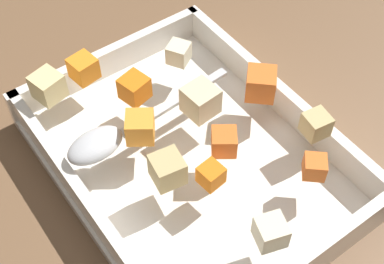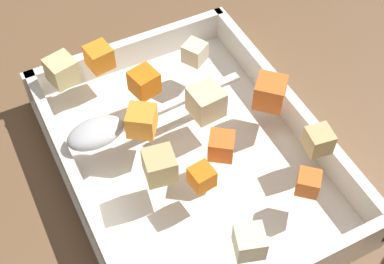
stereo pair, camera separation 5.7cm
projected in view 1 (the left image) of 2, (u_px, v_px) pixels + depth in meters
ground_plane at (186, 164)px, 0.62m from camera, size 4.00×4.00×0.00m
baking_dish at (192, 159)px, 0.61m from camera, size 0.36×0.27×0.05m
carrot_chunk_heap_top at (211, 175)px, 0.54m from camera, size 0.02×0.02×0.02m
carrot_chunk_near_spoon at (261, 84)px, 0.61m from camera, size 0.05×0.05×0.03m
carrot_chunk_mid_right at (140, 127)px, 0.57m from camera, size 0.04×0.04×0.03m
carrot_chunk_corner_sw at (134, 88)px, 0.61m from camera, size 0.03×0.03×0.03m
carrot_chunk_corner_ne at (315, 167)px, 0.54m from camera, size 0.03×0.03×0.02m
carrot_chunk_near_left at (83, 68)px, 0.63m from camera, size 0.03×0.03×0.03m
carrot_chunk_near_right at (224, 142)px, 0.56m from camera, size 0.04×0.04×0.03m
potato_chunk_under_handle at (48, 86)px, 0.61m from camera, size 0.04×0.04×0.03m
potato_chunk_back_center at (316, 124)px, 0.58m from camera, size 0.03×0.03×0.03m
potato_chunk_corner_nw at (179, 53)px, 0.65m from camera, size 0.03×0.03×0.02m
potato_chunk_mid_left at (168, 169)px, 0.54m from camera, size 0.03×0.03×0.03m
potato_chunk_corner_se at (201, 100)px, 0.59m from camera, size 0.04×0.04×0.03m
potato_chunk_front_center at (271, 232)px, 0.50m from camera, size 0.03×0.03×0.03m
serving_spoon at (106, 139)px, 0.57m from camera, size 0.04×0.21×0.02m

